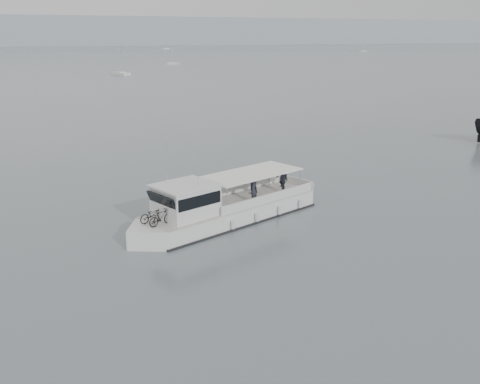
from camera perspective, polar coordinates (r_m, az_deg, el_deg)
name	(u,v)px	position (r m, az deg, el deg)	size (l,w,h in m)	color
ground	(217,212)	(31.98, -2.51, -2.17)	(1400.00, 1400.00, 0.00)	#565F65
headland	(23,31)	(588.65, -22.16, 15.62)	(1400.00, 90.00, 28.00)	#939EA8
tour_boat	(217,210)	(29.75, -2.43, -1.88)	(12.19, 6.65, 5.21)	silver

